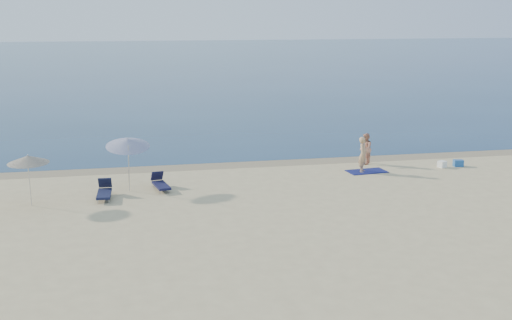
% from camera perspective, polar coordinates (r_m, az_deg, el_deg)
% --- Properties ---
extents(sea, '(240.00, 160.00, 0.01)m').
position_cam_1_polar(sea, '(113.45, -7.42, 8.86)').
color(sea, '#0B2646').
rests_on(sea, ground).
extents(wet_sand_strip, '(240.00, 1.60, 0.00)m').
position_cam_1_polar(wet_sand_strip, '(34.22, 2.81, -0.21)').
color(wet_sand_strip, '#847254').
rests_on(wet_sand_strip, ground).
extents(person_left, '(0.69, 0.78, 1.79)m').
position_cam_1_polar(person_left, '(32.33, 9.49, 0.48)').
color(person_left, tan).
rests_on(person_left, ground).
extents(person_right, '(0.93, 1.00, 1.64)m').
position_cam_1_polar(person_right, '(34.13, 9.71, 1.00)').
color(person_right, tan).
rests_on(person_right, ground).
extents(beach_towel, '(2.04, 1.28, 0.03)m').
position_cam_1_polar(beach_towel, '(32.65, 9.81, -1.00)').
color(beach_towel, '#0E1249').
rests_on(beach_towel, ground).
extents(white_bag, '(0.49, 0.46, 0.33)m').
position_cam_1_polar(white_bag, '(34.39, 16.21, -0.36)').
color(white_bag, white).
rests_on(white_bag, ground).
extents(blue_cooler, '(0.53, 0.41, 0.34)m').
position_cam_1_polar(blue_cooler, '(34.87, 17.54, -0.26)').
color(blue_cooler, '#1C539C').
rests_on(blue_cooler, ground).
extents(umbrella_near, '(2.04, 2.07, 2.56)m').
position_cam_1_polar(umbrella_near, '(29.00, -11.34, 1.52)').
color(umbrella_near, silver).
rests_on(umbrella_near, ground).
extents(umbrella_far, '(1.90, 1.91, 2.21)m').
position_cam_1_polar(umbrella_far, '(27.65, -19.60, 0.05)').
color(umbrella_far, silver).
rests_on(umbrella_far, ground).
extents(lounger_left, '(0.64, 1.76, 0.77)m').
position_cam_1_polar(lounger_left, '(28.28, -13.33, -2.77)').
color(lounger_left, '#121633').
rests_on(lounger_left, ground).
extents(lounger_right, '(0.84, 1.72, 0.73)m').
position_cam_1_polar(lounger_right, '(29.20, -8.48, -2.10)').
color(lounger_right, '#131435').
rests_on(lounger_right, ground).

